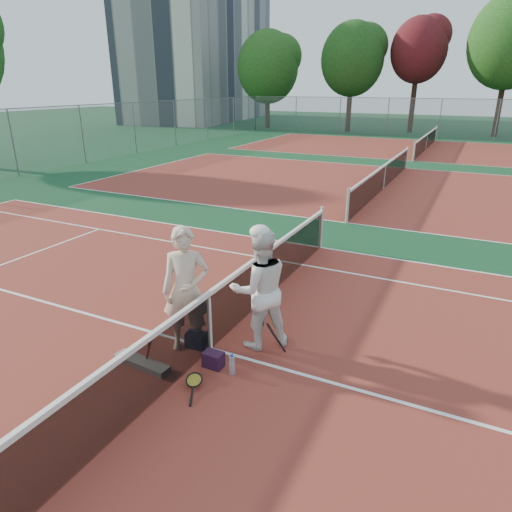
# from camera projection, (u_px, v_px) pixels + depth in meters

# --- Properties ---
(ground) EXTENTS (130.00, 130.00, 0.00)m
(ground) POSITION_uv_depth(u_px,v_px,m) (211.00, 349.00, 7.41)
(ground) COLOR #103D21
(ground) RESTS_ON ground
(court_main) EXTENTS (23.77, 10.97, 0.01)m
(court_main) POSITION_uv_depth(u_px,v_px,m) (211.00, 349.00, 7.41)
(court_main) COLOR maroon
(court_main) RESTS_ON ground
(court_far_a) EXTENTS (23.77, 10.97, 0.01)m
(court_far_a) POSITION_uv_depth(u_px,v_px,m) (383.00, 189.00, 18.74)
(court_far_a) COLOR maroon
(court_far_a) RESTS_ON ground
(court_far_b) EXTENTS (23.77, 10.97, 0.01)m
(court_far_b) POSITION_uv_depth(u_px,v_px,m) (426.00, 149.00, 30.06)
(court_far_b) COLOR maroon
(court_far_b) RESTS_ON ground
(net_main) EXTENTS (0.10, 10.98, 1.02)m
(net_main) POSITION_uv_depth(u_px,v_px,m) (209.00, 321.00, 7.23)
(net_main) COLOR black
(net_main) RESTS_ON ground
(net_far_a) EXTENTS (0.10, 10.98, 1.02)m
(net_far_a) POSITION_uv_depth(u_px,v_px,m) (384.00, 176.00, 18.56)
(net_far_a) COLOR black
(net_far_a) RESTS_ON ground
(net_far_b) EXTENTS (0.10, 10.98, 1.02)m
(net_far_b) POSITION_uv_depth(u_px,v_px,m) (427.00, 141.00, 29.89)
(net_far_b) COLOR black
(net_far_b) RESTS_ON ground
(fence_back) EXTENTS (32.00, 0.06, 3.00)m
(fence_back) POSITION_uv_depth(u_px,v_px,m) (440.00, 119.00, 35.41)
(fence_back) COLOR slate
(fence_back) RESTS_ON ground
(apartment_block) EXTENTS (12.96, 23.18, 15.00)m
(apartment_block) POSITION_uv_depth(u_px,v_px,m) (201.00, 52.00, 53.27)
(apartment_block) COLOR beige
(apartment_block) RESTS_ON ground
(player_a) EXTENTS (0.89, 0.80, 2.05)m
(player_a) POSITION_uv_depth(u_px,v_px,m) (186.00, 290.00, 7.12)
(player_a) COLOR beige
(player_a) RESTS_ON ground
(player_b) EXTENTS (1.22, 1.21, 1.99)m
(player_b) POSITION_uv_depth(u_px,v_px,m) (260.00, 289.00, 7.21)
(player_b) COLOR white
(player_b) RESTS_ON ground
(racket_red) EXTENTS (0.29, 0.32, 0.58)m
(racket_red) POSITION_uv_depth(u_px,v_px,m) (152.00, 348.00, 6.91)
(racket_red) COLOR maroon
(racket_red) RESTS_ON ground
(racket_black_held) EXTENTS (0.42, 0.41, 0.54)m
(racket_black_held) POSITION_uv_depth(u_px,v_px,m) (271.00, 339.00, 7.19)
(racket_black_held) COLOR black
(racket_black_held) RESTS_ON ground
(racket_spare) EXTENTS (0.51, 0.65, 0.13)m
(racket_spare) POSITION_uv_depth(u_px,v_px,m) (194.00, 382.00, 6.49)
(racket_spare) COLOR black
(racket_spare) RESTS_ON ground
(sports_bag_navy) EXTENTS (0.34, 0.25, 0.26)m
(sports_bag_navy) POSITION_uv_depth(u_px,v_px,m) (196.00, 340.00, 7.43)
(sports_bag_navy) COLOR black
(sports_bag_navy) RESTS_ON ground
(sports_bag_purple) EXTENTS (0.30, 0.21, 0.24)m
(sports_bag_purple) POSITION_uv_depth(u_px,v_px,m) (213.00, 360.00, 6.91)
(sports_bag_purple) COLOR black
(sports_bag_purple) RESTS_ON ground
(net_cover_canvas) EXTENTS (0.99, 0.30, 0.10)m
(net_cover_canvas) POSITION_uv_depth(u_px,v_px,m) (142.00, 363.00, 6.94)
(net_cover_canvas) COLOR slate
(net_cover_canvas) RESTS_ON ground
(water_bottle) EXTENTS (0.09, 0.09, 0.30)m
(water_bottle) POSITION_uv_depth(u_px,v_px,m) (232.00, 365.00, 6.72)
(water_bottle) COLOR silver
(water_bottle) RESTS_ON ground
(tree_back_0) EXTENTS (5.79, 5.79, 8.88)m
(tree_back_0) POSITION_uv_depth(u_px,v_px,m) (268.00, 67.00, 43.14)
(tree_back_0) COLOR #382314
(tree_back_0) RESTS_ON ground
(tree_back_1) EXTENTS (5.39, 5.39, 9.15)m
(tree_back_1) POSITION_uv_depth(u_px,v_px,m) (352.00, 59.00, 39.35)
(tree_back_1) COLOR #382314
(tree_back_1) RESTS_ON ground
(tree_back_maroon) EXTENTS (4.65, 4.65, 9.39)m
(tree_back_maroon) POSITION_uv_depth(u_px,v_px,m) (419.00, 51.00, 38.30)
(tree_back_maroon) COLOR #382314
(tree_back_maroon) RESTS_ON ground
(tree_back_3) EXTENTS (6.23, 6.23, 10.72)m
(tree_back_3) POSITION_uv_depth(u_px,v_px,m) (511.00, 41.00, 34.93)
(tree_back_3) COLOR #382314
(tree_back_3) RESTS_ON ground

